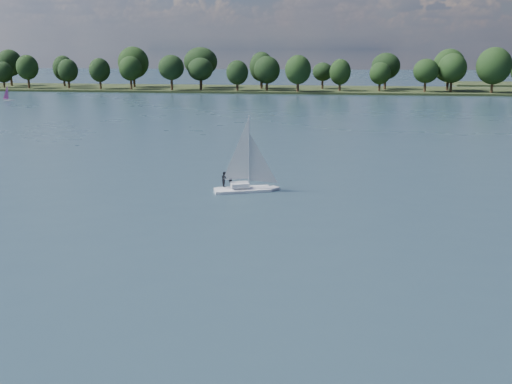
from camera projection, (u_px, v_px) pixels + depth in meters
The scene contains 5 objects.
ground at pixel (344, 131), 110.26m from camera, with size 700.00×700.00×0.00m, color #233342.
far_shore at pixel (339, 91), 217.93m from camera, with size 660.00×40.00×1.50m, color black.
sailboat at pixel (243, 170), 62.97m from camera, with size 6.96×4.10×8.85m.
dinghy_pink at pixel (9, 97), 175.15m from camera, with size 3.28×2.80×5.01m.
treeline at pixel (317, 70), 213.18m from camera, with size 562.22×73.30×18.58m.
Camera 1 is at (-2.33, -11.10, 15.41)m, focal length 40.00 mm.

